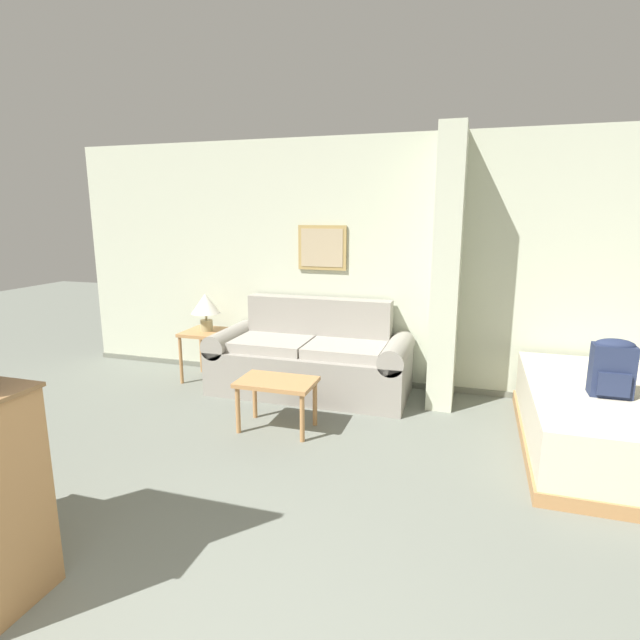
{
  "coord_description": "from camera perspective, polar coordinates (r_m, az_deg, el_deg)",
  "views": [
    {
      "loc": [
        0.81,
        -0.95,
        1.82
      ],
      "look_at": [
        -0.26,
        2.51,
        1.05
      ],
      "focal_mm": 28.0,
      "sensor_mm": 36.0,
      "label": 1
    }
  ],
  "objects": [
    {
      "name": "wall_back",
      "position": [
        5.28,
        8.31,
        6.19
      ],
      "size": [
        7.44,
        0.16,
        2.6
      ],
      "color": "beige",
      "rests_on": "ground_plane"
    },
    {
      "name": "backpack",
      "position": [
        4.23,
        30.43,
        -4.64
      ],
      "size": [
        0.28,
        0.19,
        0.43
      ],
      "color": "#232D4C",
      "rests_on": "bed"
    },
    {
      "name": "couch",
      "position": [
        5.18,
        -1.06,
        -4.56
      ],
      "size": [
        2.04,
        0.84,
        0.95
      ],
      "color": "gray",
      "rests_on": "ground_plane"
    },
    {
      "name": "bed",
      "position": [
        4.56,
        31.23,
        -9.86
      ],
      "size": [
        1.43,
        1.96,
        0.51
      ],
      "color": "#B27F4C",
      "rests_on": "ground_plane"
    },
    {
      "name": "coffee_table",
      "position": [
        4.29,
        -4.96,
        -7.67
      ],
      "size": [
        0.65,
        0.42,
        0.44
      ],
      "color": "#B27F4C",
      "rests_on": "ground_plane"
    },
    {
      "name": "table_lamp",
      "position": [
        5.58,
        -12.93,
        1.63
      ],
      "size": [
        0.32,
        0.32,
        0.41
      ],
      "color": "tan",
      "rests_on": "side_table"
    },
    {
      "name": "wall_partition_pillar",
      "position": [
        4.87,
        14.31,
        5.52
      ],
      "size": [
        0.24,
        0.6,
        2.6
      ],
      "color": "beige",
      "rests_on": "ground_plane"
    },
    {
      "name": "side_table",
      "position": [
        5.66,
        -12.76,
        -2.05
      ],
      "size": [
        0.49,
        0.49,
        0.56
      ],
      "color": "#B27F4C",
      "rests_on": "ground_plane"
    }
  ]
}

